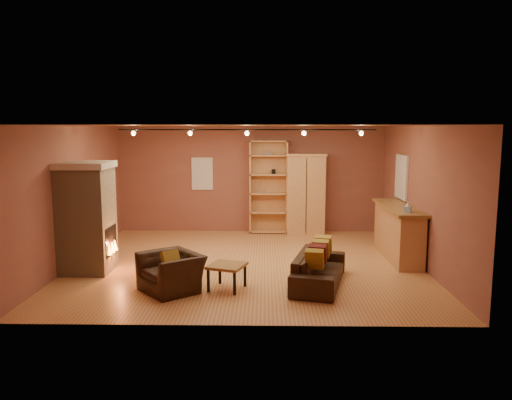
{
  "coord_description": "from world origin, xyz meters",
  "views": [
    {
      "loc": [
        0.36,
        -9.93,
        2.76
      ],
      "look_at": [
        0.18,
        0.2,
        1.29
      ],
      "focal_mm": 35.0,
      "sensor_mm": 36.0,
      "label": 1
    }
  ],
  "objects_px": {
    "bar_counter": "(398,232)",
    "armchair": "(171,266)",
    "fireplace": "(87,217)",
    "bookcase": "(268,186)",
    "armoire": "(306,194)",
    "loveseat": "(319,263)",
    "coffee_table": "(227,268)"
  },
  "relations": [
    {
      "from": "bar_counter",
      "to": "armchair",
      "type": "bearing_deg",
      "value": -152.92
    },
    {
      "from": "fireplace",
      "to": "bar_counter",
      "type": "distance_m",
      "value": 6.36
    },
    {
      "from": "fireplace",
      "to": "bookcase",
      "type": "xyz_separation_m",
      "value": [
        3.5,
        3.72,
        0.18
      ]
    },
    {
      "from": "fireplace",
      "to": "bar_counter",
      "type": "height_order",
      "value": "fireplace"
    },
    {
      "from": "armoire",
      "to": "coffee_table",
      "type": "bearing_deg",
      "value": -110.27
    },
    {
      "from": "armoire",
      "to": "bar_counter",
      "type": "xyz_separation_m",
      "value": [
        1.77,
        -2.47,
        -0.49
      ]
    },
    {
      "from": "armchair",
      "to": "coffee_table",
      "type": "bearing_deg",
      "value": 56.44
    },
    {
      "from": "bar_counter",
      "to": "loveseat",
      "type": "relative_size",
      "value": 1.18
    },
    {
      "from": "bar_counter",
      "to": "coffee_table",
      "type": "bearing_deg",
      "value": -148.22
    },
    {
      "from": "bookcase",
      "to": "armoire",
      "type": "height_order",
      "value": "bookcase"
    },
    {
      "from": "armoire",
      "to": "coffee_table",
      "type": "height_order",
      "value": "armoire"
    },
    {
      "from": "armoire",
      "to": "coffee_table",
      "type": "distance_m",
      "value": 4.98
    },
    {
      "from": "bookcase",
      "to": "bar_counter",
      "type": "relative_size",
      "value": 1.04
    },
    {
      "from": "loveseat",
      "to": "coffee_table",
      "type": "relative_size",
      "value": 2.72
    },
    {
      "from": "loveseat",
      "to": "coffee_table",
      "type": "distance_m",
      "value": 1.63
    },
    {
      "from": "armoire",
      "to": "loveseat",
      "type": "height_order",
      "value": "armoire"
    },
    {
      "from": "bookcase",
      "to": "armoire",
      "type": "xyz_separation_m",
      "value": [
        0.97,
        -0.14,
        -0.18
      ]
    },
    {
      "from": "fireplace",
      "to": "armchair",
      "type": "bearing_deg",
      "value": -32.41
    },
    {
      "from": "armoire",
      "to": "bar_counter",
      "type": "height_order",
      "value": "armoire"
    },
    {
      "from": "loveseat",
      "to": "armchair",
      "type": "height_order",
      "value": "armchair"
    },
    {
      "from": "armchair",
      "to": "bookcase",
      "type": "bearing_deg",
      "value": 121.05
    },
    {
      "from": "loveseat",
      "to": "coffee_table",
      "type": "bearing_deg",
      "value": 114.21
    },
    {
      "from": "coffee_table",
      "to": "armoire",
      "type": "bearing_deg",
      "value": 69.73
    },
    {
      "from": "fireplace",
      "to": "bookcase",
      "type": "height_order",
      "value": "bookcase"
    },
    {
      "from": "fireplace",
      "to": "armoire",
      "type": "bearing_deg",
      "value": 38.73
    },
    {
      "from": "bookcase",
      "to": "bar_counter",
      "type": "xyz_separation_m",
      "value": [
        2.74,
        -2.61,
        -0.67
      ]
    },
    {
      "from": "loveseat",
      "to": "bar_counter",
      "type": "bearing_deg",
      "value": -30.83
    },
    {
      "from": "bar_counter",
      "to": "armchair",
      "type": "distance_m",
      "value": 4.97
    },
    {
      "from": "bar_counter",
      "to": "coffee_table",
      "type": "distance_m",
      "value": 4.1
    },
    {
      "from": "bookcase",
      "to": "bar_counter",
      "type": "distance_m",
      "value": 3.85
    },
    {
      "from": "armoire",
      "to": "armchair",
      "type": "xyz_separation_m",
      "value": [
        -2.65,
        -4.74,
        -0.62
      ]
    },
    {
      "from": "armoire",
      "to": "bar_counter",
      "type": "distance_m",
      "value": 3.08
    }
  ]
}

